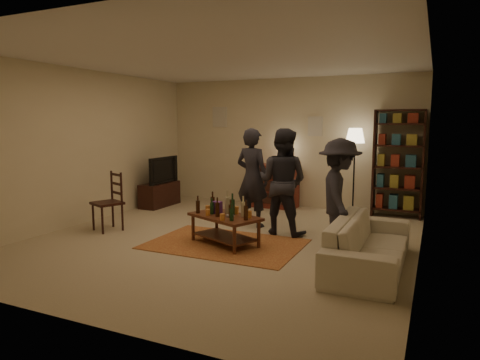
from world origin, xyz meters
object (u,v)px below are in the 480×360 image
Objects in this scene: floor_lamp at (355,142)px; sofa at (369,243)px; dining_chair at (111,199)px; dresser at (274,185)px; tv_stand at (160,188)px; coffee_table at (225,218)px; bookshelf at (398,163)px; person_right at (282,182)px; person_left at (252,178)px; person_by_sofa at (339,195)px.

floor_lamp is 3.33m from sofa.
dresser reaches higher than dining_chair.
tv_stand is 4.13m from floor_lamp.
tv_stand is at bearing -157.93° from dresser.
floor_lamp reaches higher than coffee_table.
bookshelf reaches higher than coffee_table.
bookshelf reaches higher than dining_chair.
bookshelf is 0.97× the size of sofa.
person_right is at bearing 53.99° from sofa.
tv_stand reaches higher than coffee_table.
person_right reaches higher than dining_chair.
coffee_table is 2.96m from dresser.
dining_chair is at bearing -139.85° from floor_lamp.
bookshelf is 1.20× the size of person_left.
coffee_table is 3.74m from bookshelf.
person_by_sofa is at bearing 157.05° from person_right.
dresser is at bearing -61.64° from person_right.
dresser is at bearing 37.54° from sofa.
person_left is (-1.42, -1.67, -0.57)m from floor_lamp.
coffee_table is 1.18m from person_right.
dining_chair is 3.71m from person_by_sofa.
sofa is (4.17, -0.15, -0.22)m from dining_chair.
bookshelf is at bearing -122.02° from person_right.
person_right reaches higher than sofa.
bookshelf is 0.88m from floor_lamp.
dining_chair is at bearing -144.30° from bookshelf.
sofa is (4.64, -2.20, -0.08)m from tv_stand.
bookshelf reaches higher than person_by_sofa.
floor_lamp is 2.57m from person_by_sofa.
bookshelf reaches higher than floor_lamp.
person_by_sofa is (-0.50, 0.57, 0.48)m from sofa.
tv_stand is 0.63× the size of person_left.
person_by_sofa is at bearing 29.44° from dining_chair.
sofa is at bearing -52.46° from dresser.
coffee_table is 2.11m from dining_chair.
sofa is at bearing -76.47° from floor_lamp.
coffee_table is 3.34m from floor_lamp.
coffee_table is 0.77× the size of person_by_sofa.
bookshelf is at bearing 1.57° from dresser.
dresser is 1.91m from floor_lamp.
dresser reaches higher than coffee_table.
coffee_table is 0.89× the size of dresser.
person_left is at bearing 93.72° from coffee_table.
bookshelf is at bearing 9.47° from floor_lamp.
dining_chair is 4.59m from floor_lamp.
person_left reaches higher than person_by_sofa.
coffee_table is at bearing -83.77° from dresser.
person_left is at bearing -140.64° from bookshelf.
person_by_sofa is at bearing 41.35° from sofa.
person_by_sofa is (1.01, -0.53, -0.06)m from person_right.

